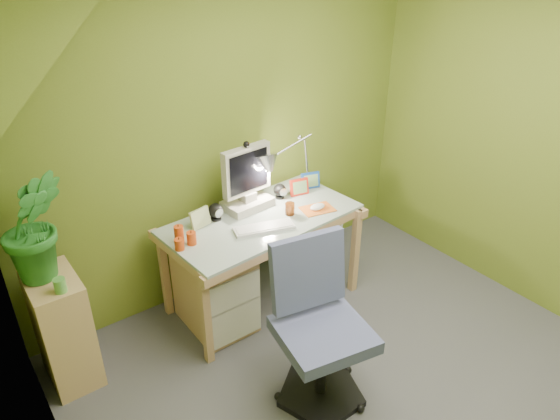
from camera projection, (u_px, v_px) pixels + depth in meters
floor at (379, 400)px, 3.07m from camera, size 3.20×3.20×0.01m
wall_back at (230, 134)px, 3.62m from camera, size 3.20×0.01×2.40m
wall_left at (65, 376)px, 1.66m from camera, size 0.01×3.20×2.40m
slope_ceiling at (214, 147)px, 1.66m from camera, size 1.10×3.20×1.10m
desk at (263, 261)px, 3.72m from camera, size 1.39×0.77×0.72m
monitor at (246, 172)px, 3.54m from camera, size 0.42×0.27×0.55m
speaker_left at (216, 212)px, 3.49m from camera, size 0.11×0.11×0.12m
speaker_right at (280, 191)px, 3.77m from camera, size 0.11×0.11×0.11m
keyboard at (264, 228)px, 3.40m from camera, size 0.42×0.24×0.02m
mousepad at (317, 209)px, 3.64m from camera, size 0.26×0.20×0.01m
mouse at (317, 207)px, 3.63m from camera, size 0.12×0.08×0.04m
amber_tumbler at (290, 209)px, 3.56m from camera, size 0.08×0.08×0.09m
candle_cluster at (182, 237)px, 3.21m from camera, size 0.15×0.13×0.11m
photo_frame_red at (299, 187)px, 3.82m from camera, size 0.15×0.05×0.12m
photo_frame_blue at (310, 180)px, 3.92m from camera, size 0.14×0.06×0.12m
photo_frame_green at (200, 218)px, 3.40m from camera, size 0.15×0.05×0.13m
desk_lamp at (298, 150)px, 3.74m from camera, size 0.66×0.39×0.66m
side_ledge at (63, 329)px, 3.07m from camera, size 0.27×0.42×0.73m
potted_plant at (34, 226)px, 2.77m from camera, size 0.38×0.32×0.65m
green_cup at (60, 285)px, 2.78m from camera, size 0.08×0.08×0.08m
task_chair at (324, 332)px, 2.86m from camera, size 0.65×0.65×1.00m
radiator at (320, 227)px, 4.44m from camera, size 0.41×0.17×0.40m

